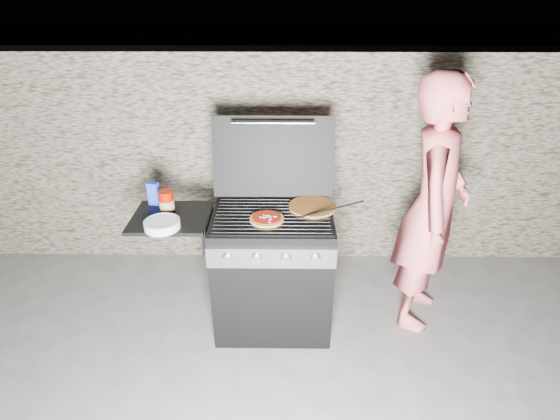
{
  "coord_description": "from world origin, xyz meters",
  "views": [
    {
      "loc": [
        0.08,
        -2.5,
        2.29
      ],
      "look_at": [
        0.05,
        0.0,
        0.95
      ],
      "focal_mm": 28.0,
      "sensor_mm": 36.0,
      "label": 1
    }
  ],
  "objects_px": {
    "gas_grill": "(237,272)",
    "person": "(433,208)",
    "pizza_topped": "(267,218)",
    "sauce_jar": "(166,201)"
  },
  "relations": [
    {
      "from": "gas_grill",
      "to": "person",
      "type": "distance_m",
      "value": 1.41
    },
    {
      "from": "gas_grill",
      "to": "pizza_topped",
      "type": "bearing_deg",
      "value": -16.37
    },
    {
      "from": "pizza_topped",
      "to": "sauce_jar",
      "type": "height_order",
      "value": "sauce_jar"
    },
    {
      "from": "pizza_topped",
      "to": "sauce_jar",
      "type": "xyz_separation_m",
      "value": [
        -0.67,
        0.13,
        0.05
      ]
    },
    {
      "from": "gas_grill",
      "to": "sauce_jar",
      "type": "relative_size",
      "value": 8.95
    },
    {
      "from": "sauce_jar",
      "to": "person",
      "type": "distance_m",
      "value": 1.79
    },
    {
      "from": "gas_grill",
      "to": "pizza_topped",
      "type": "xyz_separation_m",
      "value": [
        0.22,
        -0.06,
        0.47
      ]
    },
    {
      "from": "sauce_jar",
      "to": "person",
      "type": "bearing_deg",
      "value": 1.96
    },
    {
      "from": "gas_grill",
      "to": "pizza_topped",
      "type": "height_order",
      "value": "pizza_topped"
    },
    {
      "from": "gas_grill",
      "to": "pizza_topped",
      "type": "relative_size",
      "value": 6.11
    }
  ]
}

